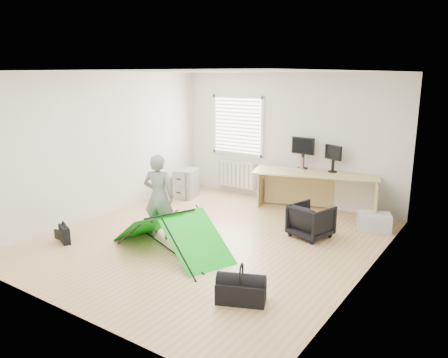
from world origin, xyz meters
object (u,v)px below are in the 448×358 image
Objects in this scene: monitor_right at (333,162)px; duffel_bag at (241,292)px; office_chair at (311,221)px; storage_crate at (374,222)px; filing_cabinet at (187,183)px; thermos at (302,164)px; person at (159,196)px; desk at (314,193)px; monitor_left at (303,157)px; kite at (171,233)px; laptop_bag at (64,234)px.

duffel_bag is (0.39, -3.98, -0.88)m from monitor_right.
office_chair is 1.12× the size of storage_crate.
thermos reaches higher than filing_cabinet.
desk is at bearing -139.76° from person.
monitor_left is at bearing 81.24° from duffel_bag.
thermos is at bearing 98.69° from kite.
desk is 3.15m from person.
office_chair is at bearing -164.80° from person.
laptop_bag is (-1.12, -1.04, -0.57)m from person.
thermos reaches higher than desk.
monitor_right is 3.48m from person.
person reaches higher than kite.
filing_cabinet is 4.06m from storage_crate.
desk is 1.68× the size of person.
monitor_left reaches higher than monitor_right.
duffel_bag is at bearing 23.34° from laptop_bag.
laptop_bag is at bearing -122.77° from thermos.
desk is 3.84× the size of office_chair.
filing_cabinet is at bearing -80.74° from person.
office_chair is 1.21m from storage_crate.
monitor_right is 0.60m from thermos.
storage_crate reaches higher than duffel_bag.
monitor_left is 0.62m from monitor_right.
office_chair is 2.56m from person.
storage_crate is (2.31, 2.71, -0.15)m from kite.
duffel_bag is at bearing -97.70° from desk.
storage_crate is (4.05, 0.16, -0.16)m from filing_cabinet.
office_chair is at bearing -29.06° from filing_cabinet.
desk reaches higher than office_chair.
desk is 3.24m from kite.
office_chair is (0.22, -1.50, -0.72)m from monitor_right.
desk is at bearing -53.25° from office_chair.
thermos reaches higher than office_chair.
laptop_bag reaches higher than duffel_bag.
storage_crate is at bearing 63.80° from laptop_bag.
duffel_bag is at bearing -0.03° from kite.
monitor_right is at bearing 5.95° from monitor_left.
office_chair is (0.79, -1.30, -0.66)m from thermos.
laptop_bag is at bearing -103.03° from monitor_right.
storage_crate is (1.27, -0.36, -0.25)m from desk.
person reaches higher than office_chair.
monitor_left is 0.83× the size of duffel_bag.
kite is at bearing -71.74° from filing_cabinet.
filing_cabinet is at bearing -167.49° from thermos.
storage_crate is at bearing -114.90° from office_chair.
monitor_left is 0.25× the size of kite.
desk is 1.35m from storage_crate.
monitor_left reaches higher than duffel_bag.
person is at bearing -109.60° from monitor_left.
office_chair is 2.35m from kite.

